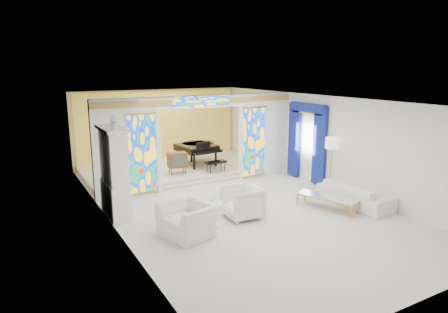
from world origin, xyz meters
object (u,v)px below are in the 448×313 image
sofa (355,194)px  tv_console (177,160)px  armchair_left (188,220)px  china_cabinet (114,173)px  coffee_table (327,198)px  armchair_right (242,202)px  grand_piano (198,147)px

sofa → tv_console: (-3.33, 5.13, 0.35)m
armchair_left → tv_console: bearing=145.8°
china_cabinet → coffee_table: (5.21, -2.46, -0.82)m
armchair_left → sofa: (5.05, -0.40, -0.07)m
armchair_left → sofa: bearing=71.2°
armchair_right → sofa: size_ratio=0.42×
grand_piano → tv_console: grand_piano is taller
grand_piano → coffee_table: bearing=-85.9°
armchair_left → tv_console: 5.05m
china_cabinet → armchair_left: china_cabinet is taller
armchair_right → coffee_table: armchair_right is taller
china_cabinet → sofa: china_cabinet is taller
coffee_table → armchair_right: bearing=165.4°
armchair_left → grand_piano: bearing=138.0°
armchair_right → sofa: armchair_right is taller
tv_console → china_cabinet: bearing=-130.3°
grand_piano → armchair_left: bearing=-124.2°
tv_console → armchair_right: bearing=-82.4°
armchair_right → grand_piano: bearing=171.1°
grand_piano → tv_console: size_ratio=3.36×
china_cabinet → armchair_right: china_cabinet is taller
armchair_right → grand_piano: 5.51m
sofa → armchair_left: bearing=82.8°
sofa → tv_console: size_ratio=2.90×
china_cabinet → grand_piano: bearing=40.5°
coffee_table → tv_console: (-2.38, 5.01, 0.32)m
armchair_right → sofa: (3.33, -0.74, -0.10)m
coffee_table → tv_console: bearing=115.4°
china_cabinet → armchair_left: 2.57m
sofa → tv_console: bearing=30.2°
sofa → china_cabinet: bearing=64.6°
coffee_table → china_cabinet: bearing=154.8°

